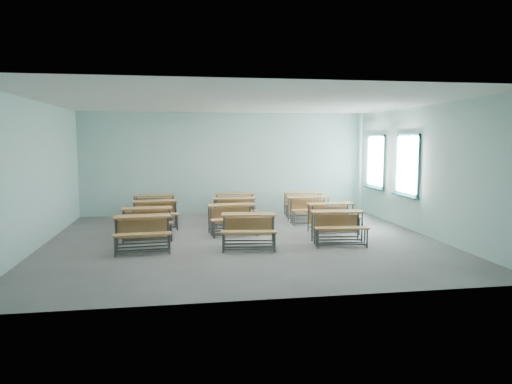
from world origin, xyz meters
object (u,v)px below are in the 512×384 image
at_px(desk_unit_r3c0, 154,203).
at_px(desk_unit_r1c2, 332,213).
at_px(desk_unit_r3c1, 235,201).
at_px(desk_unit_r3c2, 303,200).
at_px(desk_unit_r1c0, 147,218).
at_px(desk_unit_r1c1, 232,214).
at_px(desk_unit_r2c1, 235,207).
at_px(desk_unit_r0c0, 142,228).
at_px(desk_unit_r0c1, 249,225).
at_px(desk_unit_r2c0, 155,210).
at_px(desk_unit_r0c2, 338,222).
at_px(desk_unit_r2c2, 309,206).

bearing_deg(desk_unit_r3c0, desk_unit_r1c2, -26.21).
bearing_deg(desk_unit_r3c1, desk_unit_r3c2, -2.15).
xyz_separation_m(desk_unit_r1c0, desk_unit_r1c1, (2.06, 0.28, 0.00)).
xyz_separation_m(desk_unit_r1c2, desk_unit_r2c1, (-2.32, 1.47, 0.00)).
distance_m(desk_unit_r0c0, desk_unit_r0c1, 2.27).
height_order(desk_unit_r0c1, desk_unit_r2c1, same).
relative_size(desk_unit_r2c1, desk_unit_r3c1, 1.00).
height_order(desk_unit_r2c0, desk_unit_r3c2, same).
height_order(desk_unit_r2c0, desk_unit_r3c0, same).
bearing_deg(desk_unit_r3c1, desk_unit_r0c1, -92.40).
xyz_separation_m(desk_unit_r1c0, desk_unit_r2c0, (0.12, 1.30, 0.00)).
bearing_deg(desk_unit_r3c0, desk_unit_r2c0, -82.23).
bearing_deg(desk_unit_r1c0, desk_unit_r3c0, 85.56).
xyz_separation_m(desk_unit_r1c1, desk_unit_r3c2, (2.45, 2.28, 0.00)).
bearing_deg(desk_unit_r1c2, desk_unit_r3c2, 88.44).
distance_m(desk_unit_r1c0, desk_unit_r3c2, 5.19).
bearing_deg(desk_unit_r2c0, desk_unit_r0c2, -35.62).
bearing_deg(desk_unit_r1c2, desk_unit_r1c0, 177.25).
relative_size(desk_unit_r0c0, desk_unit_r2c1, 1.05).
distance_m(desk_unit_r1c2, desk_unit_r3c1, 3.39).
bearing_deg(desk_unit_r3c0, desk_unit_r1c1, -45.40).
bearing_deg(desk_unit_r0c2, desk_unit_r2c0, 154.87).
bearing_deg(desk_unit_r0c1, desk_unit_r1c2, 36.77).
bearing_deg(desk_unit_r1c2, desk_unit_r1c1, 171.32).
distance_m(desk_unit_r0c1, desk_unit_r2c0, 3.34).
relative_size(desk_unit_r1c2, desk_unit_r3c0, 1.01).
xyz_separation_m(desk_unit_r0c2, desk_unit_r3c0, (-4.31, 3.76, 0.00)).
distance_m(desk_unit_r0c0, desk_unit_r3c2, 5.87).
bearing_deg(desk_unit_r2c0, desk_unit_r0c0, -97.87).
relative_size(desk_unit_r2c2, desk_unit_r3c0, 0.98).
xyz_separation_m(desk_unit_r0c1, desk_unit_r0c2, (2.06, 0.08, 0.00)).
bearing_deg(desk_unit_r2c1, desk_unit_r2c2, -2.24).
bearing_deg(desk_unit_r3c0, desk_unit_r0c0, -87.66).
distance_m(desk_unit_r2c0, desk_unit_r3c1, 2.64).
height_order(desk_unit_r0c1, desk_unit_r2c0, same).
relative_size(desk_unit_r3c1, desk_unit_r3c2, 0.96).
height_order(desk_unit_r0c2, desk_unit_r3c1, same).
height_order(desk_unit_r0c1, desk_unit_r3c0, same).
xyz_separation_m(desk_unit_r0c2, desk_unit_r2c2, (0.07, 2.63, 0.00)).
xyz_separation_m(desk_unit_r3c1, desk_unit_r3c2, (2.11, -0.07, 0.00)).
relative_size(desk_unit_r1c0, desk_unit_r3c1, 1.04).
bearing_deg(desk_unit_r1c1, desk_unit_r3c2, 36.42).
bearing_deg(desk_unit_r2c0, desk_unit_r2c2, -3.02).
bearing_deg(desk_unit_r0c2, desk_unit_r2c2, 94.18).
bearing_deg(desk_unit_r0c2, desk_unit_r1c1, 152.39).
bearing_deg(desk_unit_r2c0, desk_unit_r3c0, 90.33).
bearing_deg(desk_unit_r1c2, desk_unit_r0c2, -105.71).
xyz_separation_m(desk_unit_r1c1, desk_unit_r1c2, (2.53, -0.24, 0.00)).
distance_m(desk_unit_r0c1, desk_unit_r3c1, 3.91).
distance_m(desk_unit_r1c0, desk_unit_r2c1, 2.72).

